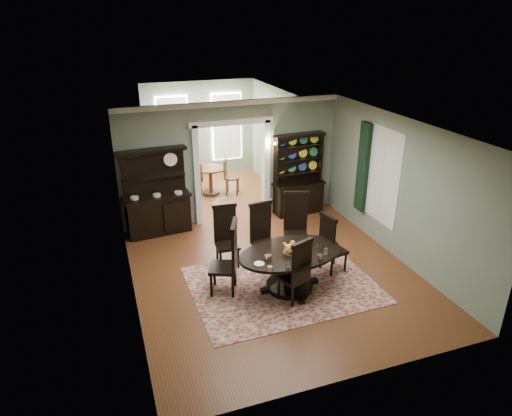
{
  "coord_description": "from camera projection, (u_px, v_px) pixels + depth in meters",
  "views": [
    {
      "loc": [
        -2.99,
        -7.37,
        4.9
      ],
      "look_at": [
        -0.2,
        0.6,
        1.26
      ],
      "focal_mm": 32.0,
      "sensor_mm": 36.0,
      "label": 1
    }
  ],
  "objects": [
    {
      "name": "room",
      "position": [
        276.0,
        202.0,
        8.64
      ],
      "size": [
        5.51,
        6.01,
        3.01
      ],
      "color": "brown",
      "rests_on": "ground"
    },
    {
      "name": "parlor",
      "position": [
        207.0,
        137.0,
        13.43
      ],
      "size": [
        3.51,
        3.5,
        3.01
      ],
      "color": "brown",
      "rests_on": "ground"
    },
    {
      "name": "doorway_trim",
      "position": [
        232.0,
        157.0,
        11.19
      ],
      "size": [
        2.08,
        0.25,
        2.57
      ],
      "color": "silver",
      "rests_on": "floor"
    },
    {
      "name": "right_window",
      "position": [
        373.0,
        172.0,
        10.22
      ],
      "size": [
        0.15,
        1.47,
        2.12
      ],
      "color": "white",
      "rests_on": "wall_right"
    },
    {
      "name": "wall_sconce",
      "position": [
        270.0,
        145.0,
        11.24
      ],
      "size": [
        0.27,
        0.21,
        0.21
      ],
      "color": "#B3892F",
      "rests_on": "back_wall_right"
    },
    {
      "name": "rug",
      "position": [
        282.0,
        285.0,
        8.89
      ],
      "size": [
        3.53,
        2.68,
        0.01
      ],
      "primitive_type": "cube",
      "rotation": [
        0.0,
        0.0,
        0.02
      ],
      "color": "maroon",
      "rests_on": "floor"
    },
    {
      "name": "dining_table",
      "position": [
        290.0,
        263.0,
        8.57
      ],
      "size": [
        2.13,
        2.04,
        0.8
      ],
      "rotation": [
        0.0,
        0.0,
        0.09
      ],
      "color": "black",
      "rests_on": "rug"
    },
    {
      "name": "centerpiece",
      "position": [
        291.0,
        251.0,
        8.36
      ],
      "size": [
        1.44,
        0.93,
        0.24
      ],
      "color": "silver",
      "rests_on": "dining_table"
    },
    {
      "name": "chair_far_left",
      "position": [
        226.0,
        233.0,
        9.41
      ],
      "size": [
        0.52,
        0.49,
        1.32
      ],
      "rotation": [
        0.0,
        0.0,
        3.08
      ],
      "color": "black",
      "rests_on": "rug"
    },
    {
      "name": "chair_far_mid",
      "position": [
        263.0,
        232.0,
        9.44
      ],
      "size": [
        0.56,
        0.54,
        1.35
      ],
      "rotation": [
        0.0,
        0.0,
        3.29
      ],
      "color": "black",
      "rests_on": "rug"
    },
    {
      "name": "chair_far_right",
      "position": [
        296.0,
        222.0,
        9.77
      ],
      "size": [
        0.67,
        0.65,
        1.42
      ],
      "rotation": [
        0.0,
        0.0,
        2.78
      ],
      "color": "black",
      "rests_on": "rug"
    },
    {
      "name": "chair_end_left",
      "position": [
        229.0,
        256.0,
        8.39
      ],
      "size": [
        0.67,
        0.69,
        1.45
      ],
      "rotation": [
        0.0,
        0.0,
        1.17
      ],
      "color": "black",
      "rests_on": "rug"
    },
    {
      "name": "chair_end_right",
      "position": [
        330.0,
        242.0,
        9.09
      ],
      "size": [
        0.53,
        0.55,
        1.28
      ],
      "rotation": [
        0.0,
        0.0,
        -1.38
      ],
      "color": "black",
      "rests_on": "rug"
    },
    {
      "name": "chair_near",
      "position": [
        298.0,
        270.0,
        8.11
      ],
      "size": [
        0.61,
        0.59,
        1.29
      ],
      "rotation": [
        0.0,
        0.0,
        0.37
      ],
      "color": "black",
      "rests_on": "rug"
    },
    {
      "name": "sideboard",
      "position": [
        157.0,
        205.0,
        10.76
      ],
      "size": [
        1.61,
        0.71,
        2.06
      ],
      "rotation": [
        0.0,
        0.0,
        0.1
      ],
      "color": "black",
      "rests_on": "floor"
    },
    {
      "name": "welsh_dresser",
      "position": [
        298.0,
        185.0,
        11.85
      ],
      "size": [
        1.38,
        0.57,
        2.11
      ],
      "rotation": [
        0.0,
        0.0,
        0.06
      ],
      "color": "black",
      "rests_on": "floor"
    },
    {
      "name": "parlor_table",
      "position": [
        211.0,
        177.0,
        13.15
      ],
      "size": [
        0.87,
        0.87,
        0.8
      ],
      "color": "#4F3016",
      "rests_on": "parlor_floor"
    },
    {
      "name": "parlor_chair_left",
      "position": [
        197.0,
        179.0,
        12.99
      ],
      "size": [
        0.43,
        0.41,
        0.98
      ],
      "rotation": [
        0.0,
        0.0,
        1.68
      ],
      "color": "#4F3016",
      "rests_on": "parlor_floor"
    },
    {
      "name": "parlor_chair_right",
      "position": [
        229.0,
        176.0,
        13.14
      ],
      "size": [
        0.5,
        0.49,
        1.04
      ],
      "rotation": [
        0.0,
        0.0,
        -2.0
      ],
      "color": "#4F3016",
      "rests_on": "parlor_floor"
    }
  ]
}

